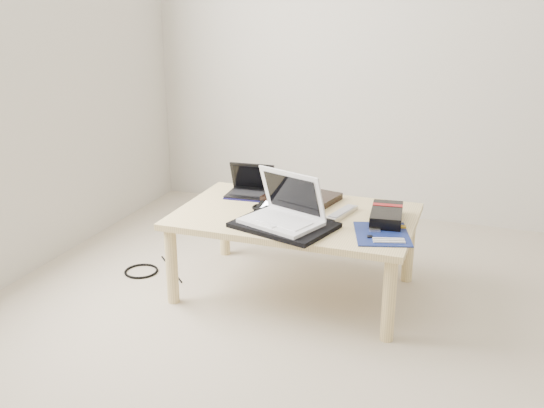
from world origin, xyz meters
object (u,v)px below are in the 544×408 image
(coffee_table, at_px, (295,223))
(gpu_box, at_px, (387,215))
(white_laptop, at_px, (285,212))
(netbook, at_px, (251,189))

(coffee_table, height_order, gpu_box, gpu_box)
(coffee_table, height_order, white_laptop, white_laptop)
(netbook, xyz_separation_m, gpu_box, (0.71, -0.15, -0.01))
(white_laptop, xyz_separation_m, gpu_box, (0.41, 0.21, -0.04))
(coffee_table, distance_m, netbook, 0.36)
(netbook, distance_m, white_laptop, 0.48)
(coffee_table, relative_size, white_laptop, 2.85)
(coffee_table, xyz_separation_m, gpu_box, (0.42, 0.04, 0.08))
(coffee_table, xyz_separation_m, netbook, (-0.29, 0.19, 0.08))
(white_laptop, height_order, gpu_box, white_laptop)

